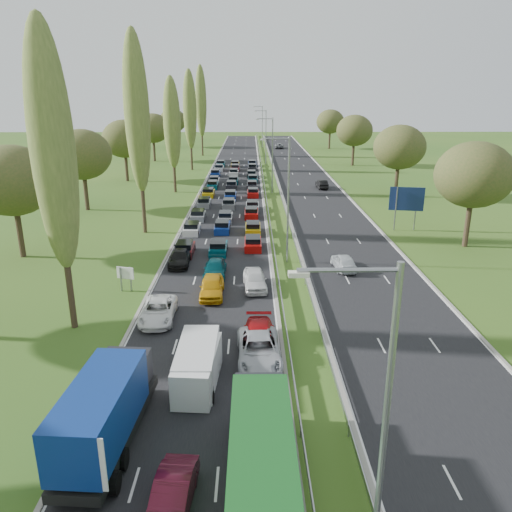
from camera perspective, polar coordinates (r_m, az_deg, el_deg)
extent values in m
plane|color=#2D561B|center=(84.60, 1.79, 7.47)|extent=(260.00, 260.00, 0.00)
cube|color=black|center=(87.04, -2.77, 7.76)|extent=(10.50, 215.00, 0.04)
cube|color=black|center=(87.59, 6.18, 7.75)|extent=(10.50, 215.00, 0.04)
cube|color=gray|center=(86.92, 0.96, 8.14)|extent=(0.06, 215.00, 0.32)
cube|color=gray|center=(87.01, 2.49, 8.13)|extent=(0.06, 215.00, 0.32)
cylinder|color=gray|center=(15.17, 14.09, -22.62)|extent=(0.18, 0.18, 12.00)
cylinder|color=gray|center=(47.20, 3.69, 6.23)|extent=(0.18, 0.18, 12.00)
cylinder|color=gray|center=(81.70, 1.89, 11.34)|extent=(0.18, 0.18, 12.00)
cylinder|color=gray|center=(116.50, 1.14, 13.41)|extent=(0.18, 0.18, 12.00)
cylinder|color=gray|center=(151.40, 0.73, 14.53)|extent=(0.18, 0.18, 12.00)
cylinder|color=#2D2116|center=(36.48, -20.60, -2.51)|extent=(0.44, 0.44, 7.20)
ellipsoid|color=#54672C|center=(34.55, -22.24, 11.29)|extent=(2.80, 2.80, 16.00)
cylinder|color=#2D2116|center=(59.57, -12.78, 6.33)|extent=(0.44, 0.44, 7.92)
ellipsoid|color=#54672C|center=(58.42, -13.46, 15.65)|extent=(2.80, 2.80, 17.60)
cylinder|color=#2D2116|center=(83.92, -9.29, 9.40)|extent=(0.44, 0.44, 6.48)
ellipsoid|color=#54672C|center=(83.11, -9.58, 14.80)|extent=(2.80, 2.80, 14.40)
cylinder|color=#2D2116|center=(108.45, -7.38, 11.64)|extent=(0.44, 0.44, 7.20)
ellipsoid|color=#54672C|center=(107.81, -7.58, 16.28)|extent=(2.80, 2.80, 16.00)
cylinder|color=#2D2116|center=(133.15, -6.16, 13.04)|extent=(0.44, 0.44, 7.92)
ellipsoid|color=#54672C|center=(132.64, -6.31, 17.20)|extent=(2.80, 2.80, 17.60)
cylinder|color=#2D2116|center=(54.90, -25.36, 2.35)|extent=(0.56, 0.56, 4.84)
ellipsoid|color=#38471E|center=(53.86, -26.12, 7.76)|extent=(8.00, 8.00, 6.80)
cylinder|color=#2D2116|center=(73.98, -18.85, 6.85)|extent=(0.56, 0.56, 4.84)
ellipsoid|color=#38471E|center=(73.21, -19.27, 10.90)|extent=(8.00, 8.00, 6.80)
cylinder|color=#2D2116|center=(96.76, -14.57, 9.72)|extent=(0.56, 0.56, 4.84)
ellipsoid|color=#38471E|center=(96.17, -14.82, 12.83)|extent=(8.00, 8.00, 6.80)
cylinder|color=#2D2116|center=(123.92, -11.55, 11.68)|extent=(0.56, 0.56, 4.84)
ellipsoid|color=#38471E|center=(123.46, -11.71, 14.12)|extent=(8.00, 8.00, 6.80)
cylinder|color=#2D2116|center=(155.33, -9.38, 13.06)|extent=(0.56, 0.56, 4.84)
ellipsoid|color=#38471E|center=(154.96, -9.48, 15.01)|extent=(8.00, 8.00, 6.80)
cylinder|color=#2D2116|center=(57.57, 23.01, 3.34)|extent=(0.56, 0.56, 4.84)
ellipsoid|color=#38471E|center=(56.58, 23.67, 8.50)|extent=(8.00, 8.00, 6.80)
cylinder|color=#2D2116|center=(82.46, 15.76, 8.23)|extent=(0.56, 0.56, 4.84)
ellipsoid|color=#38471E|center=(81.77, 16.08, 11.87)|extent=(8.00, 8.00, 6.80)
cylinder|color=#2D2116|center=(116.13, 11.03, 11.30)|extent=(0.56, 0.56, 4.84)
ellipsoid|color=#38471E|center=(115.64, 11.19, 13.89)|extent=(8.00, 8.00, 6.80)
cylinder|color=#2D2116|center=(150.41, 8.39, 12.95)|extent=(0.56, 0.56, 4.84)
ellipsoid|color=#38471E|center=(150.04, 8.49, 14.96)|extent=(8.00, 8.00, 6.80)
cube|color=#590F14|center=(51.34, -8.12, 0.65)|extent=(1.75, 4.00, 0.80)
cube|color=silver|center=(59.00, -7.31, 3.00)|extent=(1.75, 4.00, 0.80)
cube|color=slate|center=(65.30, -6.63, 4.52)|extent=(1.75, 4.00, 0.80)
cube|color=slate|center=(72.85, -5.92, 5.97)|extent=(1.75, 4.00, 0.80)
cube|color=#BF990C|center=(80.10, -5.44, 7.11)|extent=(1.75, 4.00, 0.80)
cube|color=#053F4C|center=(86.97, -4.97, 8.00)|extent=(1.75, 4.00, 0.80)
cube|color=silver|center=(91.51, -4.78, 8.52)|extent=(1.75, 4.00, 0.80)
cube|color=navy|center=(99.78, -4.65, 9.33)|extent=(1.75, 4.00, 0.80)
cube|color=#B2B7BC|center=(106.71, -4.21, 9.92)|extent=(1.75, 4.00, 0.80)
cube|color=#053F4C|center=(113.29, -4.02, 10.41)|extent=(1.75, 4.00, 0.80)
cube|color=#053F4C|center=(51.37, -4.31, 0.79)|extent=(1.75, 4.00, 0.80)
cube|color=navy|center=(59.34, -3.87, 3.20)|extent=(1.75, 4.00, 0.80)
cube|color=slate|center=(63.96, -3.51, 4.32)|extent=(1.75, 4.00, 0.80)
cube|color=slate|center=(71.76, -3.12, 5.86)|extent=(1.75, 4.00, 0.80)
cube|color=navy|center=(77.83, -2.93, 6.84)|extent=(1.75, 4.00, 0.80)
cube|color=black|center=(86.55, -2.81, 8.00)|extent=(1.75, 4.00, 0.80)
cube|color=#053F4C|center=(91.19, -2.60, 8.53)|extent=(1.75, 4.00, 0.80)
cube|color=silver|center=(100.41, -2.55, 9.43)|extent=(1.75, 4.00, 0.80)
cube|color=#590F14|center=(106.69, -2.39, 9.95)|extent=(1.75, 4.00, 0.80)
cube|color=#BF990C|center=(112.00, -2.40, 10.34)|extent=(1.75, 4.00, 0.80)
cube|color=#A50C0A|center=(52.76, -0.36, 1.32)|extent=(1.75, 4.00, 0.80)
cube|color=#BF990C|center=(58.60, -0.35, 3.05)|extent=(1.75, 4.00, 0.80)
cube|color=#A50C0A|center=(66.19, -0.54, 4.83)|extent=(1.75, 4.00, 0.80)
cube|color=#B2B7BC|center=(70.31, -0.42, 5.62)|extent=(1.75, 4.00, 0.80)
cube|color=#A50C0A|center=(79.81, -0.35, 7.15)|extent=(1.75, 4.00, 0.80)
cube|color=black|center=(86.49, -0.45, 8.01)|extent=(1.75, 4.00, 0.80)
cube|color=#053F4C|center=(92.84, -0.39, 8.72)|extent=(1.75, 4.00, 0.80)
cube|color=black|center=(98.25, -0.52, 9.25)|extent=(1.75, 4.00, 0.80)
cube|color=black|center=(107.34, -0.43, 10.01)|extent=(1.75, 4.00, 0.80)
cube|color=navy|center=(113.37, -0.44, 10.45)|extent=(1.75, 4.00, 0.80)
imported|color=white|center=(36.98, -11.10, -6.16)|extent=(2.50, 5.19, 1.43)
imported|color=black|center=(48.23, -8.71, -0.21)|extent=(1.99, 4.75, 1.37)
imported|color=#500D20|center=(21.99, -9.55, -25.38)|extent=(1.78, 4.26, 1.37)
imported|color=#043E46|center=(44.86, -4.70, -1.47)|extent=(1.96, 4.78, 1.38)
imported|color=#CE940D|center=(40.54, -5.07, -3.52)|extent=(1.92, 4.67, 1.58)
imported|color=black|center=(23.83, 0.11, -21.13)|extent=(1.61, 4.07, 1.32)
imported|color=#AFB3B9|center=(30.99, 0.34, -10.67)|extent=(2.84, 5.79, 1.58)
imported|color=#B10A0F|center=(32.58, 0.37, -9.26)|extent=(2.08, 5.05, 1.46)
imported|color=silver|center=(41.96, -0.14, -2.69)|extent=(2.19, 4.74, 1.57)
imported|color=silver|center=(47.17, 9.99, -0.64)|extent=(2.06, 4.44, 1.47)
imported|color=black|center=(87.14, 7.53, 8.14)|extent=(1.76, 4.49, 1.46)
imported|color=slate|center=(150.34, 2.67, 12.49)|extent=(2.81, 5.64, 1.53)
cube|color=black|center=(25.76, -16.35, -18.43)|extent=(2.34, 8.79, 0.50)
cube|color=navy|center=(23.92, -17.42, -16.55)|extent=(2.44, 6.64, 2.51)
cube|color=silver|center=(21.45, -20.01, -21.45)|extent=(2.38, 0.06, 2.41)
cube|color=black|center=(27.95, -14.71, -13.02)|extent=(2.38, 2.15, 2.20)
cylinder|color=black|center=(28.39, -14.60, -14.97)|extent=(2.05, 1.00, 1.00)
cylinder|color=black|center=(23.52, -18.48, -23.38)|extent=(2.05, 1.00, 1.00)
cube|color=black|center=(21.29, 0.66, -26.85)|extent=(2.30, 12.95, 0.50)
cube|color=#124E19|center=(19.26, 0.75, -25.25)|extent=(2.40, 10.84, 2.64)
cube|color=black|center=(24.91, 0.38, -16.58)|extent=(2.34, 2.11, 2.20)
cylinder|color=black|center=(25.41, 0.38, -18.71)|extent=(2.01, 1.00, 1.00)
cube|color=silver|center=(29.23, -6.72, -12.00)|extent=(2.13, 5.32, 2.13)
cube|color=black|center=(31.31, -6.28, -10.01)|extent=(2.08, 0.85, 1.70)
cylinder|color=black|center=(31.17, -8.03, -11.59)|extent=(0.27, 0.72, 0.72)
cylinder|color=black|center=(28.10, -5.12, -15.10)|extent=(0.27, 0.72, 0.72)
cube|color=silver|center=(28.70, -6.67, -12.70)|extent=(2.05, 5.13, 2.05)
cube|color=black|center=(30.69, -6.23, -10.70)|extent=(2.00, 0.82, 1.64)
cylinder|color=black|center=(30.57, -7.97, -12.26)|extent=(0.26, 0.70, 0.70)
cylinder|color=black|center=(27.63, -5.09, -15.78)|extent=(0.26, 0.70, 0.70)
cylinder|color=gray|center=(42.80, -15.18, -2.58)|extent=(0.16, 0.16, 2.10)
cylinder|color=gray|center=(42.61, -14.14, -2.59)|extent=(0.16, 0.16, 2.10)
cube|color=white|center=(42.51, -14.72, -1.89)|extent=(1.47, 0.49, 1.00)
cylinder|color=gray|center=(61.66, 15.68, 5.20)|extent=(0.16, 0.16, 5.20)
cylinder|color=gray|center=(62.38, 17.80, 5.15)|extent=(0.16, 0.16, 5.20)
cube|color=navy|center=(61.76, 16.85, 6.26)|extent=(3.96, 0.79, 2.80)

